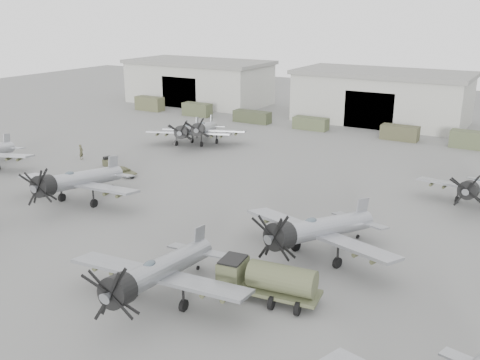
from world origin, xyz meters
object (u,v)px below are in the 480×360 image
object	(u,v)px
aircraft_far_0	(188,131)
aircraft_extra_402	(204,128)
fuel_tanker	(268,278)
aircraft_near_1	(156,273)
tug_trailer	(115,166)
ground_crew	(81,152)
aircraft_mid_2	(316,230)
aircraft_far_1	(477,187)
aircraft_mid_1	(75,181)

from	to	relation	value
aircraft_far_0	aircraft_extra_402	distance (m)	2.73
aircraft_far_0	fuel_tanker	bearing A→B (deg)	-68.76
aircraft_near_1	tug_trailer	bearing A→B (deg)	132.48
aircraft_near_1	ground_crew	distance (m)	38.96
aircraft_mid_2	aircraft_extra_402	xyz separation A→B (m)	(-28.69, 26.92, -0.28)
aircraft_near_1	aircraft_mid_2	world-z (taller)	aircraft_mid_2
aircraft_near_1	aircraft_far_1	xyz separation A→B (m)	(15.49, 30.39, -0.24)
tug_trailer	ground_crew	distance (m)	7.39
aircraft_far_0	aircraft_far_1	xyz separation A→B (m)	(38.76, -5.56, -0.09)
ground_crew	fuel_tanker	bearing A→B (deg)	-132.95
aircraft_near_1	aircraft_mid_1	xyz separation A→B (m)	(-19.02, 10.90, 0.10)
aircraft_far_1	ground_crew	distance (m)	47.28
aircraft_far_0	aircraft_far_1	size ratio (longest dim) A/B	1.02
aircraft_near_1	aircraft_far_0	size ratio (longest dim) A/B	1.09
aircraft_near_1	ground_crew	size ratio (longest dim) A/B	6.62
fuel_tanker	ground_crew	bearing A→B (deg)	146.17
aircraft_extra_402	tug_trailer	distance (m)	16.95
aircraft_far_1	ground_crew	bearing A→B (deg)	-165.02
aircraft_far_1	tug_trailer	xyz separation A→B (m)	(-39.51, -8.65, -1.63)
aircraft_mid_1	aircraft_far_1	world-z (taller)	aircraft_mid_1
aircraft_mid_1	aircraft_near_1	bearing A→B (deg)	-35.35
aircraft_mid_1	aircraft_far_0	distance (m)	25.41
aircraft_mid_1	aircraft_far_1	distance (m)	39.64
aircraft_near_1	aircraft_far_0	distance (m)	42.82
fuel_tanker	aircraft_near_1	bearing A→B (deg)	-150.33
aircraft_mid_2	tug_trailer	size ratio (longest dim) A/B	2.06
aircraft_extra_402	tug_trailer	world-z (taller)	aircraft_extra_402
aircraft_far_0	ground_crew	world-z (taller)	aircraft_far_0
aircraft_mid_1	aircraft_extra_402	xyz separation A→B (m)	(-3.31, 27.62, -0.26)
aircraft_near_1	aircraft_extra_402	bearing A→B (deg)	114.73
aircraft_mid_1	aircraft_mid_2	xyz separation A→B (m)	(25.38, 0.69, 0.02)
aircraft_far_0	tug_trailer	bearing A→B (deg)	-114.61
aircraft_far_1	tug_trailer	distance (m)	40.48
aircraft_mid_2	ground_crew	world-z (taller)	aircraft_mid_2
fuel_tanker	ground_crew	size ratio (longest dim) A/B	3.62
aircraft_extra_402	ground_crew	bearing A→B (deg)	-141.80
aircraft_extra_402	ground_crew	size ratio (longest dim) A/B	6.09
ground_crew	aircraft_mid_1	bearing A→B (deg)	-151.41
aircraft_far_1	tug_trailer	bearing A→B (deg)	-161.37
aircraft_mid_2	fuel_tanker	bearing A→B (deg)	-77.05
aircraft_mid_2	aircraft_near_1	bearing A→B (deg)	-102.46
aircraft_near_1	fuel_tanker	world-z (taller)	aircraft_near_1
aircraft_far_0	fuel_tanker	world-z (taller)	aircraft_far_0
aircraft_mid_2	tug_trailer	distance (m)	32.09
ground_crew	aircraft_far_0	bearing A→B (deg)	-48.19
ground_crew	aircraft_extra_402	bearing A→B (deg)	-46.32
aircraft_far_0	aircraft_far_1	distance (m)	39.15
fuel_tanker	aircraft_mid_1	bearing A→B (deg)	158.48
aircraft_near_1	ground_crew	xyz separation A→B (m)	(-31.23, 23.24, -1.38)
aircraft_mid_1	aircraft_extra_402	distance (m)	27.82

